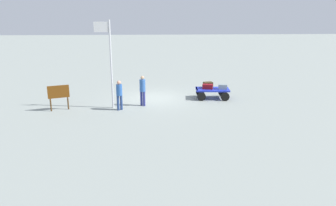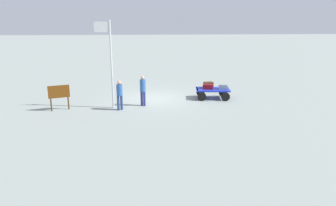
% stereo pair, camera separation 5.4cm
% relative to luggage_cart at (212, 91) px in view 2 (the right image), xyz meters
% --- Properties ---
extents(ground_plane, '(120.00, 120.00, 0.00)m').
position_rel_luggage_cart_xyz_m(ground_plane, '(3.61, -0.21, -0.47)').
color(ground_plane, gray).
extents(luggage_cart, '(2.16, 1.44, 0.64)m').
position_rel_luggage_cart_xyz_m(luggage_cart, '(0.00, 0.00, 0.00)').
color(luggage_cart, '#2133CC').
rests_on(luggage_cart, ground).
extents(suitcase_olive, '(0.70, 0.50, 0.30)m').
position_rel_luggage_cart_xyz_m(suitcase_olive, '(0.30, 0.06, 0.32)').
color(suitcase_olive, maroon).
rests_on(suitcase_olive, luggage_cart).
extents(suitcase_dark, '(0.63, 0.49, 0.34)m').
position_rel_luggage_cart_xyz_m(suitcase_dark, '(0.20, -0.38, 0.34)').
color(suitcase_dark, '#3F321A').
rests_on(suitcase_dark, luggage_cart).
extents(suitcase_maroon, '(0.60, 0.47, 0.31)m').
position_rel_luggage_cart_xyz_m(suitcase_maroon, '(-0.63, 0.18, 0.32)').
color(suitcase_maroon, gray).
rests_on(suitcase_maroon, luggage_cart).
extents(worker_lead, '(0.46, 0.46, 1.67)m').
position_rel_luggage_cart_xyz_m(worker_lead, '(5.61, 2.16, 0.50)').
color(worker_lead, navy).
rests_on(worker_lead, ground).
extents(worker_trailing, '(0.47, 0.47, 1.76)m').
position_rel_luggage_cart_xyz_m(worker_trailing, '(4.34, 1.38, 0.55)').
color(worker_trailing, navy).
rests_on(worker_trailing, ground).
extents(flagpole, '(0.88, 0.10, 4.89)m').
position_rel_luggage_cart_xyz_m(flagpole, '(6.12, 1.72, 2.41)').
color(flagpole, silver).
rests_on(flagpole, ground).
extents(signboard, '(1.10, 0.43, 1.41)m').
position_rel_luggage_cart_xyz_m(signboard, '(8.94, 2.03, 0.48)').
color(signboard, '#4C3319').
rests_on(signboard, ground).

